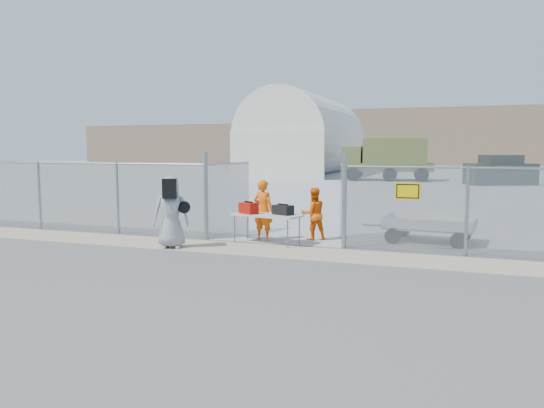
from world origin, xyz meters
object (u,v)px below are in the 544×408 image
at_px(utility_trailer, 429,229).
at_px(folding_table, 267,229).
at_px(security_worker_left, 263,210).
at_px(visitor, 171,212).
at_px(security_worker_right, 313,214).

bearing_deg(utility_trailer, folding_table, -151.82).
relative_size(security_worker_left, visitor, 0.91).
distance_m(folding_table, security_worker_right, 1.48).
bearing_deg(folding_table, security_worker_left, 131.98).
distance_m(visitor, utility_trailer, 7.11).
bearing_deg(security_worker_right, folding_table, 7.35).
height_order(folding_table, utility_trailer, folding_table).
bearing_deg(utility_trailer, security_worker_left, -158.53).
height_order(security_worker_left, security_worker_right, security_worker_left).
xyz_separation_m(security_worker_right, utility_trailer, (3.14, 0.75, -0.37)).
distance_m(security_worker_left, security_worker_right, 1.43).
xyz_separation_m(security_worker_right, visitor, (-3.19, -2.45, 0.20)).
bearing_deg(security_worker_left, visitor, 59.45).
bearing_deg(folding_table, visitor, -132.97).
xyz_separation_m(folding_table, visitor, (-2.12, -1.48, 0.55)).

